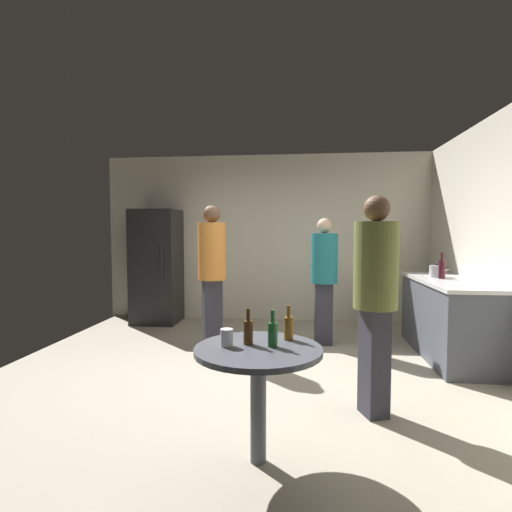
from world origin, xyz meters
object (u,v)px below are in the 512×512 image
object	(u,v)px
beer_bottle_green	(273,333)
person_in_olive_shirt	(375,288)
foreground_table	(258,364)
kettle	(437,271)
beer_bottle_amber	(289,327)
person_in_teal_shirt	(324,271)
plastic_cup_white	(227,338)
refrigerator	(157,266)
wine_bottle_on_counter	(442,269)
beer_bottle_brown	(248,331)
person_in_orange_shirt	(212,266)

from	to	relation	value
beer_bottle_green	person_in_olive_shirt	size ratio (longest dim) A/B	0.13
foreground_table	beer_bottle_green	distance (m)	0.21
kettle	beer_bottle_green	distance (m)	3.20
beer_bottle_amber	beer_bottle_green	xyz separation A→B (m)	(-0.09, -0.17, 0.00)
kettle	person_in_teal_shirt	world-z (taller)	person_in_teal_shirt
beer_bottle_amber	plastic_cup_white	distance (m)	0.43
kettle	person_in_olive_shirt	world-z (taller)	person_in_olive_shirt
refrigerator	plastic_cup_white	bearing A→B (deg)	-63.80
kettle	wine_bottle_on_counter	xyz separation A→B (m)	(-0.00, -0.18, 0.05)
beer_bottle_green	person_in_teal_shirt	world-z (taller)	person_in_teal_shirt
beer_bottle_amber	person_in_teal_shirt	distance (m)	2.56
beer_bottle_amber	plastic_cup_white	bearing A→B (deg)	-152.51
foreground_table	beer_bottle_green	xyz separation A→B (m)	(0.09, 0.02, 0.19)
wine_bottle_on_counter	person_in_olive_shirt	bearing A→B (deg)	-121.87
kettle	beer_bottle_amber	size ratio (longest dim) A/B	1.06
kettle	beer_bottle_green	bearing A→B (deg)	-124.76
beer_bottle_amber	plastic_cup_white	world-z (taller)	beer_bottle_amber
plastic_cup_white	person_in_olive_shirt	world-z (taller)	person_in_olive_shirt
plastic_cup_white	beer_bottle_brown	bearing A→B (deg)	25.18
beer_bottle_green	person_in_olive_shirt	bearing A→B (deg)	44.10
wine_bottle_on_counter	person_in_orange_shirt	size ratio (longest dim) A/B	0.18
refrigerator	beer_bottle_brown	size ratio (longest dim) A/B	7.83
refrigerator	wine_bottle_on_counter	world-z (taller)	refrigerator
kettle	person_in_teal_shirt	size ratio (longest dim) A/B	0.15
beer_bottle_green	beer_bottle_amber	bearing A→B (deg)	61.48
beer_bottle_green	wine_bottle_on_counter	bearing A→B (deg)	53.36
person_in_teal_shirt	person_in_orange_shirt	bearing A→B (deg)	-75.14
wine_bottle_on_counter	beer_bottle_amber	distance (m)	2.86
beer_bottle_green	person_in_teal_shirt	xyz separation A→B (m)	(0.47, 2.70, 0.13)
beer_bottle_brown	beer_bottle_green	distance (m)	0.16
wine_bottle_on_counter	beer_bottle_green	world-z (taller)	wine_bottle_on_counter
kettle	person_in_orange_shirt	size ratio (longest dim) A/B	0.14
beer_bottle_amber	person_in_orange_shirt	xyz separation A→B (m)	(-0.99, 2.12, 0.22)
person_in_orange_shirt	person_in_teal_shirt	size ratio (longest dim) A/B	1.09
wine_bottle_on_counter	beer_bottle_brown	world-z (taller)	wine_bottle_on_counter
wine_bottle_on_counter	foreground_table	bearing A→B (deg)	-127.68
plastic_cup_white	person_in_orange_shirt	distance (m)	2.41
person_in_orange_shirt	person_in_teal_shirt	distance (m)	1.43
refrigerator	beer_bottle_amber	size ratio (longest dim) A/B	7.83
refrigerator	beer_bottle_green	size ratio (longest dim) A/B	7.83
person_in_orange_shirt	person_in_olive_shirt	world-z (taller)	person_in_orange_shirt
plastic_cup_white	foreground_table	bearing A→B (deg)	0.59
kettle	beer_bottle_brown	bearing A→B (deg)	-127.39
beer_bottle_brown	wine_bottle_on_counter	bearing A→B (deg)	50.64
beer_bottle_brown	plastic_cup_white	size ratio (longest dim) A/B	2.09
beer_bottle_amber	beer_bottle_brown	size ratio (longest dim) A/B	1.00
kettle	beer_bottle_amber	world-z (taller)	kettle
wine_bottle_on_counter	kettle	bearing A→B (deg)	88.79
refrigerator	person_in_olive_shirt	size ratio (longest dim) A/B	1.04
foreground_table	person_in_olive_shirt	world-z (taller)	person_in_olive_shirt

